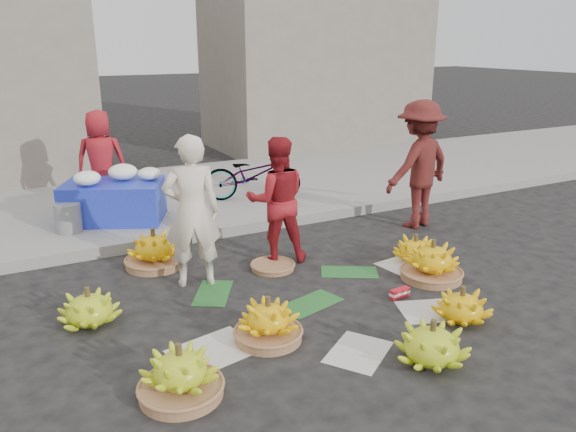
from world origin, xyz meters
name	(u,v)px	position (x,y,z in m)	size (l,w,h in m)	color
ground	(310,294)	(0.00, 0.00, 0.00)	(80.00, 80.00, 0.00)	black
curb	(231,229)	(0.00, 2.20, 0.07)	(40.00, 0.25, 0.15)	gray
sidewalk	(185,194)	(0.00, 4.30, 0.06)	(40.00, 4.00, 0.12)	gray
building_right	(315,43)	(4.50, 7.70, 2.50)	(5.00, 3.00, 5.00)	gray
newspaper_scatter	(352,327)	(0.00, -0.80, 0.00)	(3.20, 1.80, 0.00)	beige
banana_leaves	(293,289)	(-0.10, 0.20, 0.00)	(2.00, 1.00, 0.00)	#1C5623
banana_bunch_0	(268,322)	(-0.80, -0.65, 0.18)	(0.65, 0.65, 0.42)	brown
banana_bunch_1	(180,374)	(-1.74, -1.09, 0.19)	(0.68, 0.68, 0.44)	brown
banana_bunch_2	(432,344)	(0.25, -1.61, 0.17)	(0.71, 0.71, 0.39)	#92B519
banana_bunch_3	(461,306)	(0.99, -1.18, 0.16)	(0.74, 0.74, 0.36)	yellow
banana_bunch_4	(432,262)	(1.42, -0.27, 0.20)	(0.73, 0.73, 0.47)	brown
banana_bunch_5	(415,249)	(1.62, 0.25, 0.15)	(0.54, 0.54, 0.34)	yellow
banana_bunch_6	(89,308)	(-2.17, 0.40, 0.17)	(0.75, 0.75, 0.38)	#92B519
banana_bunch_7	(154,250)	(-1.25, 1.53, 0.20)	(0.78, 0.78, 0.47)	brown
basket_spare	(273,267)	(-0.04, 0.80, 0.03)	(0.50, 0.50, 0.06)	brown
incense_stack	(400,293)	(0.80, -0.50, 0.05)	(0.23, 0.07, 0.09)	red
vendor_cream	(192,212)	(-0.98, 0.83, 0.83)	(0.61, 0.40, 1.66)	#EFDEC9
vendor_red	(277,200)	(0.13, 1.05, 0.76)	(0.74, 0.57, 1.52)	#A91A1F
man_striped	(419,165)	(2.50, 1.31, 0.90)	(1.17, 0.67, 1.80)	maroon
flower_table	(114,198)	(-1.36, 3.19, 0.44)	(1.56, 1.32, 0.78)	#1B2AB5
grey_bucket	(68,218)	(-2.02, 2.96, 0.32)	(0.34, 0.34, 0.39)	slate
flower_vendor	(101,160)	(-1.38, 3.90, 0.87)	(0.73, 0.47, 1.49)	#A91A1F
bicycle	(253,175)	(0.82, 3.29, 0.52)	(1.53, 0.53, 0.81)	gray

